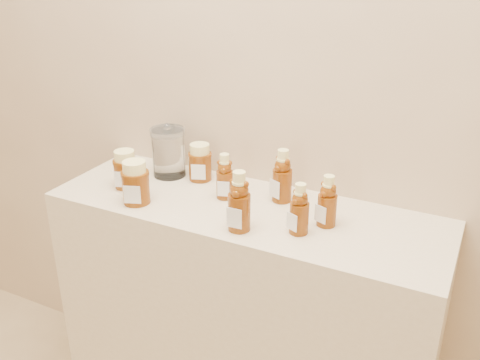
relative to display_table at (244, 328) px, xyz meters
The scene contains 11 objects.
wall_back 0.92m from the display_table, 90.00° to the left, with size 3.50×0.02×2.70m, color tan.
display_table is the anchor object (origin of this frame).
bear_bottle_back_left 0.54m from the display_table, 158.92° to the left, with size 0.06×0.06×0.16m, color #5D2807, non-canonical shape.
bear_bottle_back_mid 0.56m from the display_table, 47.54° to the left, with size 0.06×0.06×0.19m, color #5D2807, non-canonical shape.
bear_bottle_back_right 0.59m from the display_table, ahead, with size 0.06×0.06×0.17m, color #5D2807, non-canonical shape.
bear_bottle_front_left 0.56m from the display_table, 69.52° to the right, with size 0.07×0.07×0.19m, color #5D2807, non-canonical shape.
bear_bottle_front_right 0.57m from the display_table, 19.64° to the right, with size 0.06×0.06×0.16m, color #5D2807, non-canonical shape.
honey_jar_left 0.65m from the display_table, behind, with size 0.08×0.08×0.12m, color #5D2807, non-canonical shape.
honey_jar_back 0.57m from the display_table, 151.78° to the left, with size 0.08×0.08×0.12m, color #5D2807, non-canonical shape.
honey_jar_front 0.61m from the display_table, 158.80° to the right, with size 0.08×0.08×0.13m, color #5D2807, non-canonical shape.
glass_canister 0.64m from the display_table, 162.84° to the left, with size 0.12×0.12×0.18m, color white, non-canonical shape.
Camera 1 is at (0.62, 0.28, 1.62)m, focal length 40.00 mm.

